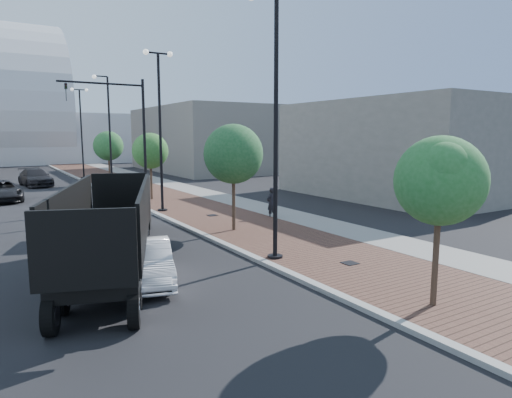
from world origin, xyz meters
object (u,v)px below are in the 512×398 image
dark_car_mid (1,191)px  white_sedan (148,262)px  dump_truck (120,220)px  pedestrian (271,203)px

dark_car_mid → white_sedan: bearing=-86.1°
white_sedan → dark_car_mid: (-3.28, 22.15, 0.07)m
dump_truck → dark_car_mid: bearing=120.4°
dump_truck → dark_car_mid: (-3.53, 17.91, -0.56)m
dark_car_mid → pedestrian: size_ratio=2.96×
white_sedan → pedestrian: (9.15, 7.00, 0.22)m
dark_car_mid → pedestrian: (12.43, -15.14, 0.15)m
dump_truck → pedestrian: dump_truck is taller
dark_car_mid → pedestrian: pedestrian is taller
dump_truck → white_sedan: dump_truck is taller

